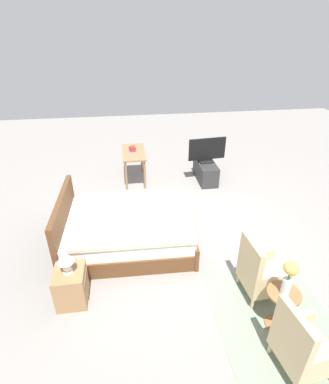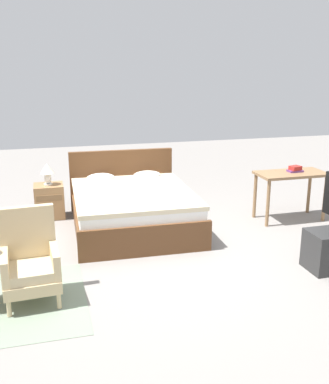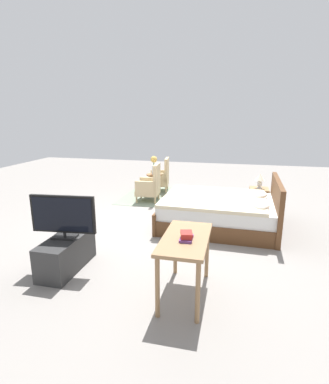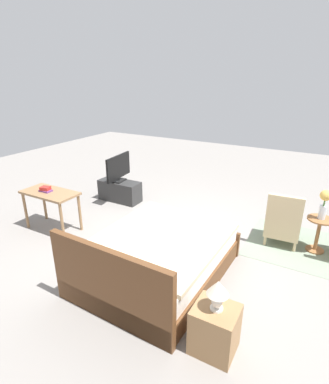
% 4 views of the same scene
% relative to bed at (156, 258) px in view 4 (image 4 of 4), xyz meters
% --- Properties ---
extents(ground_plane, '(16.00, 16.00, 0.00)m').
position_rel_bed_xyz_m(ground_plane, '(0.19, -1.01, -0.30)').
color(ground_plane, gray).
extents(floor_rug, '(2.10, 1.50, 0.01)m').
position_rel_bed_xyz_m(floor_rug, '(-1.91, -1.86, -0.29)').
color(floor_rug, gray).
rests_on(floor_rug, ground_plane).
extents(bed, '(1.73, 2.17, 0.96)m').
position_rel_bed_xyz_m(bed, '(0.00, 0.00, 0.00)').
color(bed, brown).
rests_on(bed, ground_plane).
extents(armchair_by_window_right, '(0.57, 0.57, 0.92)m').
position_rel_bed_xyz_m(armchair_by_window_right, '(-1.37, -1.80, 0.08)').
color(armchair_by_window_right, '#CCB284').
rests_on(armchair_by_window_right, floor_rug).
extents(side_table, '(0.40, 0.40, 0.58)m').
position_rel_bed_xyz_m(side_table, '(-1.91, -1.84, 0.06)').
color(side_table, '#936038').
rests_on(side_table, ground_plane).
extents(flower_vase, '(0.17, 0.17, 0.48)m').
position_rel_bed_xyz_m(flower_vase, '(-1.91, -1.84, 0.57)').
color(flower_vase, silver).
rests_on(flower_vase, side_table).
extents(nightstand, '(0.44, 0.41, 0.52)m').
position_rel_bed_xyz_m(nightstand, '(-1.14, 0.76, -0.04)').
color(nightstand, '#997047').
rests_on(nightstand, ground_plane).
extents(table_lamp, '(0.22, 0.22, 0.33)m').
position_rel_bed_xyz_m(table_lamp, '(-1.14, 0.76, 0.44)').
color(table_lamp, silver).
rests_on(table_lamp, nightstand).
extents(tv_stand, '(0.96, 0.40, 0.46)m').
position_rel_bed_xyz_m(tv_stand, '(2.15, -1.98, -0.07)').
color(tv_stand, '#2D2D2D').
rests_on(tv_stand, ground_plane).
extents(tv_flatscreen, '(0.23, 0.89, 0.59)m').
position_rel_bed_xyz_m(tv_flatscreen, '(2.15, -1.98, 0.48)').
color(tv_flatscreen, black).
rests_on(tv_flatscreen, tv_stand).
extents(vanity_desk, '(1.04, 0.52, 0.74)m').
position_rel_bed_xyz_m(vanity_desk, '(2.38, -0.28, 0.33)').
color(vanity_desk, '#8E6B47').
rests_on(vanity_desk, ground_plane).
extents(book_stack, '(0.22, 0.16, 0.09)m').
position_rel_bed_xyz_m(book_stack, '(2.45, -0.26, 0.48)').
color(book_stack, '#66387A').
rests_on(book_stack, vanity_desk).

